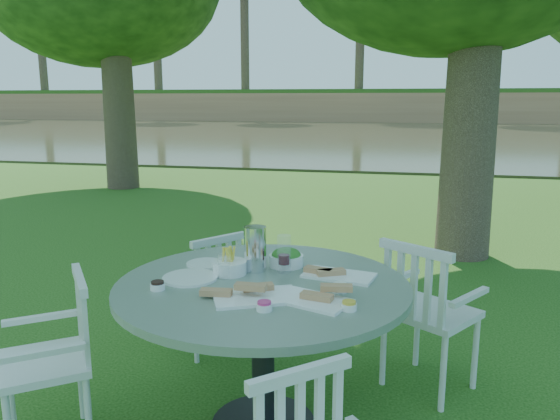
# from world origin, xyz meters

# --- Properties ---
(ground) EXTENTS (140.00, 140.00, 0.00)m
(ground) POSITION_xyz_m (0.00, 0.00, 0.00)
(ground) COLOR #17400D
(ground) RESTS_ON ground
(table) EXTENTS (1.51, 1.51, 0.83)m
(table) POSITION_xyz_m (0.31, -1.54, 0.69)
(table) COLOR black
(table) RESTS_ON ground
(chair_ne) EXTENTS (0.64, 0.63, 0.94)m
(chair_ne) POSITION_xyz_m (1.14, -0.96, 0.55)
(chair_ne) COLOR silver
(chair_ne) RESTS_ON ground
(chair_nw) EXTENTS (0.57, 0.58, 0.85)m
(chair_nw) POSITION_xyz_m (-0.28, -0.71, 0.50)
(chair_nw) COLOR silver
(chair_nw) RESTS_ON ground
(chair_sw) EXTENTS (0.61, 0.61, 0.89)m
(chair_sw) POSITION_xyz_m (-0.64, -1.88, 0.52)
(chair_sw) COLOR silver
(chair_sw) RESTS_ON ground
(tableware) EXTENTS (1.10, 0.82, 0.25)m
(tableware) POSITION_xyz_m (0.28, -1.45, 0.88)
(tableware) COLOR white
(tableware) RESTS_ON table
(river) EXTENTS (100.00, 28.00, 0.12)m
(river) POSITION_xyz_m (0.00, 23.00, 0.00)
(river) COLOR #31321E
(river) RESTS_ON ground
(far_bank) EXTENTS (100.00, 18.00, 15.20)m
(far_bank) POSITION_xyz_m (0.28, 41.12, 7.25)
(far_bank) COLOR #A16D4B
(far_bank) RESTS_ON ground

